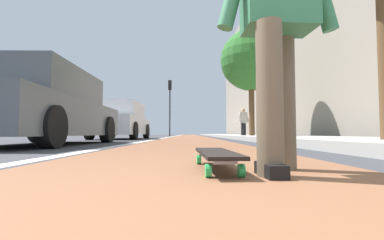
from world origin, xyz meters
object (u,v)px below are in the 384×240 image
(parked_car_mid, at_px, (121,122))
(traffic_light, at_px, (170,98))
(parked_car_near, at_px, (42,109))
(skater_person, at_px, (277,11))
(street_tree_mid, at_px, (251,60))
(pedestrian_distant, at_px, (243,121))
(skateboard, at_px, (216,155))

(parked_car_mid, xyz_separation_m, traffic_light, (11.58, -1.16, 2.52))
(traffic_light, bearing_deg, parked_car_near, 175.90)
(skater_person, relative_size, street_tree_mid, 0.32)
(parked_car_near, xyz_separation_m, street_tree_mid, (7.05, -5.81, 2.92))
(skater_person, xyz_separation_m, parked_car_near, (3.88, 3.46, -0.22))
(skater_person, relative_size, pedestrian_distant, 1.11)
(parked_car_mid, height_order, street_tree_mid, street_tree_mid)
(parked_car_mid, xyz_separation_m, pedestrian_distant, (2.19, -5.52, 0.13))
(skateboard, height_order, parked_car_mid, parked_car_mid)
(skater_person, bearing_deg, skateboard, 66.63)
(street_tree_mid, xyz_separation_m, pedestrian_distant, (1.00, 0.20, -2.79))
(skater_person, bearing_deg, parked_car_near, 41.72)
(skater_person, height_order, street_tree_mid, street_tree_mid)
(skater_person, relative_size, traffic_light, 0.35)
(skateboard, bearing_deg, skater_person, -113.37)
(parked_car_near, xyz_separation_m, parked_car_mid, (5.86, -0.09, 0.00))
(parked_car_near, xyz_separation_m, pedestrian_distant, (8.05, -5.61, 0.13))
(skater_person, bearing_deg, street_tree_mid, -12.13)
(pedestrian_distant, bearing_deg, traffic_light, 24.93)
(skateboard, xyz_separation_m, traffic_light, (21.17, 1.86, 3.15))
(parked_car_mid, distance_m, pedestrian_distant, 5.94)
(parked_car_mid, bearing_deg, street_tree_mid, -78.23)
(parked_car_near, xyz_separation_m, traffic_light, (17.44, -1.25, 2.53))
(street_tree_mid, bearing_deg, skater_person, 167.87)
(skater_person, bearing_deg, pedestrian_distant, -10.23)
(parked_car_near, distance_m, street_tree_mid, 9.59)
(parked_car_near, bearing_deg, pedestrian_distant, -34.87)
(pedestrian_distant, bearing_deg, skateboard, 168.03)
(skateboard, bearing_deg, parked_car_near, 39.85)
(parked_car_mid, distance_m, traffic_light, 11.90)
(skater_person, distance_m, parked_car_mid, 10.31)
(skater_person, relative_size, parked_car_mid, 0.36)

